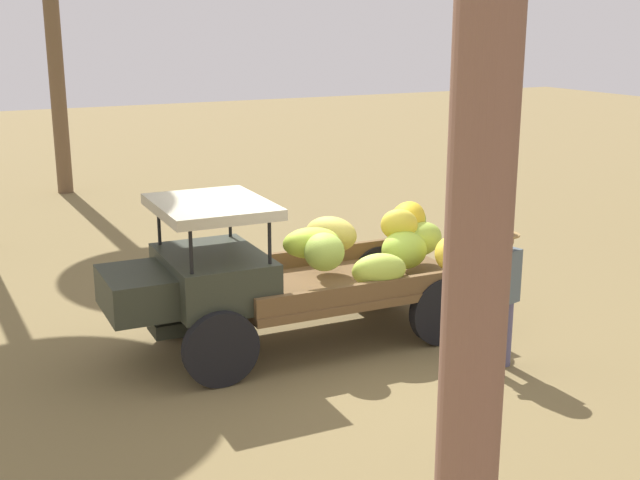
% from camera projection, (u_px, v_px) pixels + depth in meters
% --- Properties ---
extents(ground_plane, '(60.00, 60.00, 0.00)m').
position_uv_depth(ground_plane, '(311.00, 349.00, 9.93)').
color(ground_plane, olive).
extents(truck, '(4.51, 1.96, 1.86)m').
position_uv_depth(truck, '(297.00, 269.00, 9.89)').
color(truck, '#2E3226').
rests_on(truck, ground).
extents(farmer, '(0.53, 0.49, 1.67)m').
position_uv_depth(farmer, '(500.00, 288.00, 9.16)').
color(farmer, '#555173').
rests_on(farmer, ground).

